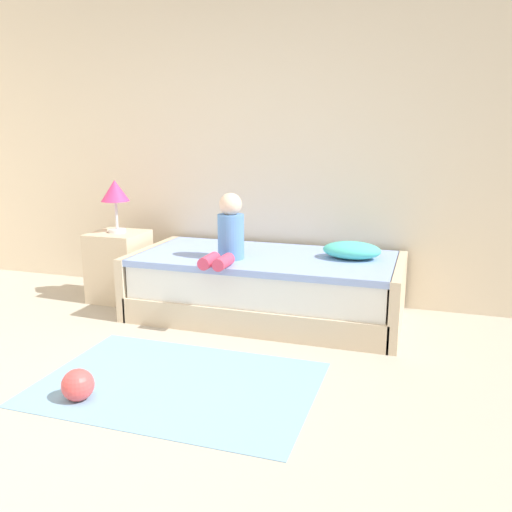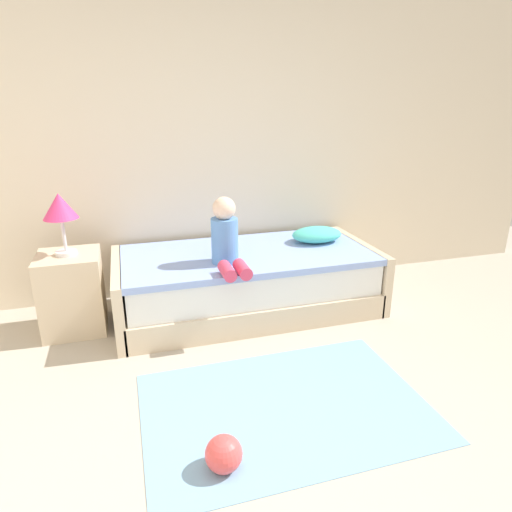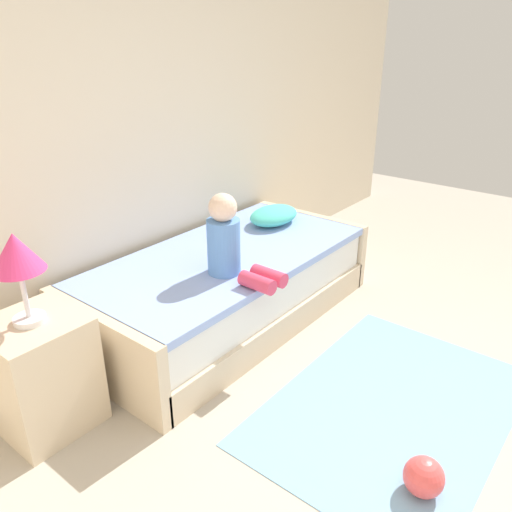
# 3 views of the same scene
# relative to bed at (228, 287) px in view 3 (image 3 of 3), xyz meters

# --- Properties ---
(wall_rear) EXTENTS (7.20, 0.10, 2.90)m
(wall_rear) POSITION_rel_bed_xyz_m (-0.35, 0.60, 1.20)
(wall_rear) COLOR beige
(wall_rear) RESTS_ON ground
(bed) EXTENTS (2.11, 1.00, 0.50)m
(bed) POSITION_rel_bed_xyz_m (0.00, 0.00, 0.00)
(bed) COLOR beige
(bed) RESTS_ON ground
(nightstand) EXTENTS (0.44, 0.44, 0.60)m
(nightstand) POSITION_rel_bed_xyz_m (-1.35, 0.04, 0.05)
(nightstand) COLOR beige
(nightstand) RESTS_ON ground
(table_lamp) EXTENTS (0.24, 0.24, 0.45)m
(table_lamp) POSITION_rel_bed_xyz_m (-1.35, 0.04, 0.69)
(table_lamp) COLOR silver
(table_lamp) RESTS_ON nightstand
(child_figure) EXTENTS (0.20, 0.51, 0.50)m
(child_figure) POSITION_rel_bed_xyz_m (-0.22, -0.23, 0.46)
(child_figure) COLOR #598CD1
(child_figure) RESTS_ON bed
(pillow) EXTENTS (0.44, 0.30, 0.13)m
(pillow) POSITION_rel_bed_xyz_m (0.65, 0.10, 0.32)
(pillow) COLOR #4CCCBC
(pillow) RESTS_ON bed
(toy_ball) EXTENTS (0.18, 0.18, 0.18)m
(toy_ball) POSITION_rel_bed_xyz_m (-0.58, -1.64, -0.16)
(toy_ball) COLOR #E54C4C
(toy_ball) RESTS_ON ground
(area_rug) EXTENTS (1.60, 1.10, 0.01)m
(area_rug) POSITION_rel_bed_xyz_m (-0.14, -1.30, -0.24)
(area_rug) COLOR #7AA8CC
(area_rug) RESTS_ON ground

